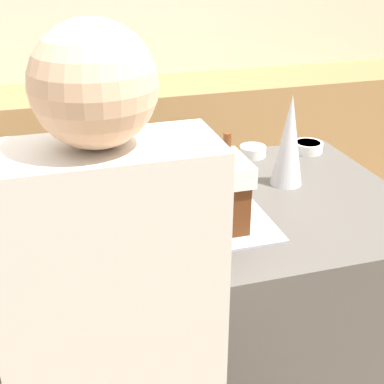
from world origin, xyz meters
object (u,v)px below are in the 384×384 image
object	(u,v)px
candy_bowl_beside_tree	(176,157)
decorative_tree	(289,141)
baking_tray	(214,227)
candy_bowl_far_right	(97,174)
candy_bowl_far_left	(148,198)
gingerbread_house	(214,192)
candy_bowl_behind_tray	(308,147)
candy_bowl_front_corner	(253,151)

from	to	relation	value
candy_bowl_beside_tree	decorative_tree	bearing A→B (deg)	-41.55
baking_tray	candy_bowl_far_right	distance (m)	0.57
decorative_tree	candy_bowl_far_left	xyz separation A→B (m)	(-0.53, -0.02, -0.14)
gingerbread_house	candy_bowl_behind_tray	distance (m)	0.79
baking_tray	candy_bowl_beside_tree	distance (m)	0.55
candy_bowl_behind_tray	candy_bowl_front_corner	size ratio (longest dim) A/B	1.15
candy_bowl_beside_tree	candy_bowl_far_right	size ratio (longest dim) A/B	0.75
gingerbread_house	candy_bowl_far_right	bearing A→B (deg)	121.93
decorative_tree	candy_bowl_beside_tree	world-z (taller)	decorative_tree
gingerbread_house	decorative_tree	bearing A→B (deg)	33.78
baking_tray	decorative_tree	world-z (taller)	decorative_tree
baking_tray	candy_bowl_far_left	distance (m)	0.27
baking_tray	candy_bowl_far_right	xyz separation A→B (m)	(-0.30, 0.48, 0.02)
gingerbread_house	candy_bowl_beside_tree	world-z (taller)	gingerbread_house
candy_bowl_far_left	candy_bowl_behind_tray	distance (m)	0.81
candy_bowl_front_corner	decorative_tree	bearing A→B (deg)	-87.17
candy_bowl_beside_tree	gingerbread_house	bearing A→B (deg)	-92.38
baking_tray	decorative_tree	bearing A→B (deg)	33.78
baking_tray	candy_bowl_far_right	size ratio (longest dim) A/B	2.97
gingerbread_house	candy_bowl_behind_tray	size ratio (longest dim) A/B	2.35
candy_bowl_front_corner	gingerbread_house	bearing A→B (deg)	-123.43
candy_bowl_far_right	baking_tray	bearing A→B (deg)	-58.10
candy_bowl_far_left	candy_bowl_front_corner	distance (m)	0.60
candy_bowl_behind_tray	candy_bowl_far_right	bearing A→B (deg)	-178.10
candy_bowl_front_corner	baking_tray	bearing A→B (deg)	-123.44
decorative_tree	candy_bowl_front_corner	xyz separation A→B (m)	(-0.01, 0.29, -0.14)
decorative_tree	candy_bowl_front_corner	size ratio (longest dim) A/B	3.11
candy_bowl_far_left	gingerbread_house	bearing A→B (deg)	-53.41
gingerbread_house	decorative_tree	distance (m)	0.44
candy_bowl_far_left	candy_bowl_front_corner	world-z (taller)	candy_bowl_far_left
gingerbread_house	candy_bowl_far_left	size ratio (longest dim) A/B	3.01
baking_tray	candy_bowl_far_left	world-z (taller)	candy_bowl_far_left
gingerbread_house	candy_bowl_behind_tray	world-z (taller)	gingerbread_house
baking_tray	candy_bowl_front_corner	size ratio (longest dim) A/B	3.51
decorative_tree	candy_bowl_far_right	size ratio (longest dim) A/B	2.63
decorative_tree	candy_bowl_far_left	size ratio (longest dim) A/B	3.46
candy_bowl_behind_tray	candy_bowl_far_right	size ratio (longest dim) A/B	0.97
baking_tray	candy_bowl_front_corner	bearing A→B (deg)	56.56
gingerbread_house	candy_bowl_beside_tree	distance (m)	0.56
candy_bowl_front_corner	candy_bowl_far_right	xyz separation A→B (m)	(-0.65, -0.05, -0.00)
candy_bowl_behind_tray	candy_bowl_front_corner	bearing A→B (deg)	175.48
candy_bowl_beside_tree	candy_bowl_front_corner	world-z (taller)	candy_bowl_beside_tree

